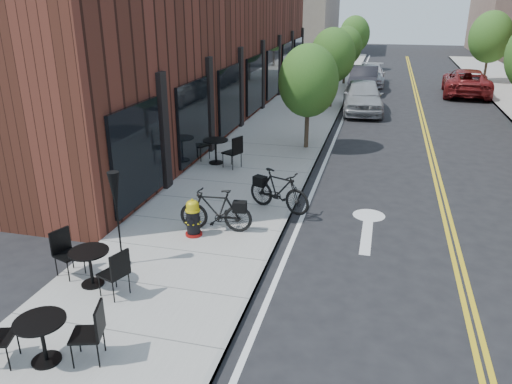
% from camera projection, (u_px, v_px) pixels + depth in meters
% --- Properties ---
extents(ground, '(120.00, 120.00, 0.00)m').
position_uv_depth(ground, '(268.00, 266.00, 10.74)').
color(ground, black).
rests_on(ground, ground).
extents(sidewalk_near, '(4.00, 70.00, 0.12)m').
position_uv_depth(sidewalk_near, '(276.00, 139.00, 20.22)').
color(sidewalk_near, '#9E9B93').
rests_on(sidewalk_near, ground).
extents(building_near, '(5.00, 28.00, 7.00)m').
position_uv_depth(building_near, '(202.00, 42.00, 23.64)').
color(building_near, '#421F15').
rests_on(building_near, ground).
extents(bg_building_left, '(8.00, 14.00, 10.00)m').
position_uv_depth(bg_building_left, '(297.00, 3.00, 54.17)').
color(bg_building_left, '#726656').
rests_on(bg_building_left, ground).
extents(tree_near_a, '(2.20, 2.20, 3.81)m').
position_uv_depth(tree_near_a, '(308.00, 81.00, 18.07)').
color(tree_near_a, '#382B1E').
rests_on(tree_near_a, sidewalk_near).
extents(tree_near_b, '(2.30, 2.30, 3.98)m').
position_uv_depth(tree_near_b, '(333.00, 56.00, 25.26)').
color(tree_near_b, '#382B1E').
rests_on(tree_near_b, sidewalk_near).
extents(tree_near_c, '(2.10, 2.10, 3.67)m').
position_uv_depth(tree_near_c, '(346.00, 46.00, 32.56)').
color(tree_near_c, '#382B1E').
rests_on(tree_near_c, sidewalk_near).
extents(tree_near_d, '(2.40, 2.40, 4.11)m').
position_uv_depth(tree_near_d, '(355.00, 34.00, 39.70)').
color(tree_near_d, '#382B1E').
rests_on(tree_near_d, sidewalk_near).
extents(tree_far_c, '(2.80, 2.80, 4.62)m').
position_uv_depth(tree_far_c, '(491.00, 37.00, 32.95)').
color(tree_far_c, '#382B1E').
rests_on(tree_far_c, sidewalk_far).
extents(fire_hydrant, '(0.52, 0.52, 0.92)m').
position_uv_depth(fire_hydrant, '(193.00, 218.00, 11.72)').
color(fire_hydrant, maroon).
rests_on(fire_hydrant, sidewalk_near).
extents(bicycle_left, '(1.81, 0.66, 1.07)m').
position_uv_depth(bicycle_left, '(216.00, 210.00, 11.92)').
color(bicycle_left, black).
rests_on(bicycle_left, sidewalk_near).
extents(bicycle_right, '(1.92, 1.18, 1.11)m').
position_uv_depth(bicycle_right, '(279.00, 190.00, 13.08)').
color(bicycle_right, black).
rests_on(bicycle_right, sidewalk_near).
extents(bistro_set_a, '(1.84, 0.98, 0.97)m').
position_uv_depth(bistro_set_a, '(42.00, 335.00, 7.56)').
color(bistro_set_a, black).
rests_on(bistro_set_a, sidewalk_near).
extents(bistro_set_b, '(1.82, 1.02, 0.96)m').
position_uv_depth(bistro_set_b, '(90.00, 263.00, 9.64)').
color(bistro_set_b, black).
rests_on(bistro_set_b, sidewalk_near).
extents(bistro_set_c, '(2.01, 1.28, 1.07)m').
position_uv_depth(bistro_set_c, '(216.00, 148.00, 16.91)').
color(bistro_set_c, black).
rests_on(bistro_set_c, sidewalk_near).
extents(patio_umbrella, '(0.33, 0.33, 2.06)m').
position_uv_depth(patio_umbrella, '(116.00, 199.00, 10.03)').
color(patio_umbrella, black).
rests_on(patio_umbrella, sidewalk_near).
extents(parked_car_a, '(2.35, 4.95, 1.63)m').
position_uv_depth(parked_car_a, '(363.00, 96.00, 25.08)').
color(parked_car_a, '#989B9F').
rests_on(parked_car_a, ground).
extents(parked_car_b, '(1.67, 4.73, 1.55)m').
position_uv_depth(parked_car_b, '(364.00, 79.00, 30.69)').
color(parked_car_b, black).
rests_on(parked_car_b, ground).
extents(parked_car_c, '(1.83, 4.43, 1.28)m').
position_uv_depth(parked_car_c, '(371.00, 75.00, 33.45)').
color(parked_car_c, silver).
rests_on(parked_car_c, ground).
extents(parked_car_far, '(2.93, 5.75, 1.56)m').
position_uv_depth(parked_car_far, '(466.00, 82.00, 29.71)').
color(parked_car_far, maroon).
rests_on(parked_car_far, ground).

